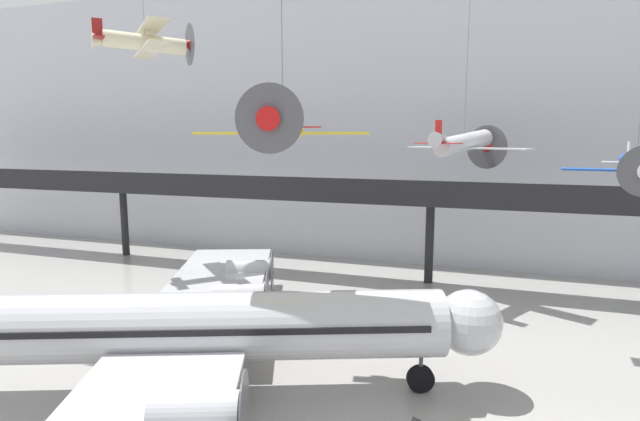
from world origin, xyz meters
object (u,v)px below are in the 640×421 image
suspended_plane_cream_biplane (146,42)px  suspended_plane_yellow_lowwing (283,127)px  airliner_silver_main (161,329)px  suspended_plane_silver_racer (464,143)px  suspended_plane_blue_trainer (636,165)px

suspended_plane_cream_biplane → suspended_plane_yellow_lowwing: (13.13, -7.91, -5.74)m
suspended_plane_cream_biplane → airliner_silver_main: bearing=-98.0°
airliner_silver_main → suspended_plane_yellow_lowwing: (4.90, 2.91, 9.11)m
suspended_plane_cream_biplane → suspended_plane_silver_racer: size_ratio=0.55×
suspended_plane_silver_racer → suspended_plane_yellow_lowwing: suspended_plane_yellow_lowwing is taller
suspended_plane_cream_biplane → suspended_plane_silver_racer: suspended_plane_cream_biplane is taller
airliner_silver_main → suspended_plane_cream_biplane: size_ratio=5.29×
suspended_plane_cream_biplane → suspended_plane_yellow_lowwing: 16.37m
airliner_silver_main → suspended_plane_silver_racer: (12.08, 19.37, 8.15)m
suspended_plane_yellow_lowwing → suspended_plane_silver_racer: bearing=144.5°
airliner_silver_main → suspended_plane_yellow_lowwing: bearing=9.9°
airliner_silver_main → suspended_plane_blue_trainer: (21.17, 11.90, 7.17)m
airliner_silver_main → suspended_plane_cream_biplane: (-8.24, 10.82, 14.84)m
suspended_plane_silver_racer → suspended_plane_cream_biplane: bearing=139.8°
suspended_plane_silver_racer → suspended_plane_blue_trainer: bearing=-102.5°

